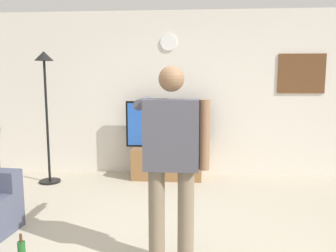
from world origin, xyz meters
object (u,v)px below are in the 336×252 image
object	(u,v)px
television	(167,124)
wall_clock	(169,42)
framed_picture	(301,74)
tv_stand	(167,163)
person_standing_nearer_lamp	(171,155)
floor_lamp	(45,90)

from	to	relation	value
television	wall_clock	size ratio (longest dim) A/B	5.07
wall_clock	framed_picture	distance (m)	2.20
framed_picture	tv_stand	bearing A→B (deg)	-172.14
tv_stand	television	size ratio (longest dim) A/B	0.82
framed_picture	person_standing_nearer_lamp	distance (m)	3.57
person_standing_nearer_lamp	wall_clock	bearing A→B (deg)	94.93
wall_clock	television	bearing A→B (deg)	-90.00
framed_picture	floor_lamp	distance (m)	4.01
television	wall_clock	bearing A→B (deg)	90.00
television	person_standing_nearer_lamp	size ratio (longest dim) A/B	0.78
framed_picture	person_standing_nearer_lamp	bearing A→B (deg)	-122.58
tv_stand	person_standing_nearer_lamp	xyz separation A→B (m)	(0.25, -2.65, 0.74)
tv_stand	television	distance (m)	0.62
wall_clock	tv_stand	bearing A→B (deg)	-90.00
wall_clock	floor_lamp	distance (m)	2.07
tv_stand	wall_clock	size ratio (longest dim) A/B	4.18
television	wall_clock	world-z (taller)	wall_clock
floor_lamp	person_standing_nearer_lamp	world-z (taller)	floor_lamp
tv_stand	framed_picture	size ratio (longest dim) A/B	1.50
framed_picture	floor_lamp	xyz separation A→B (m)	(-3.94, -0.70, -0.25)
wall_clock	framed_picture	world-z (taller)	wall_clock
framed_picture	floor_lamp	size ratio (longest dim) A/B	0.37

